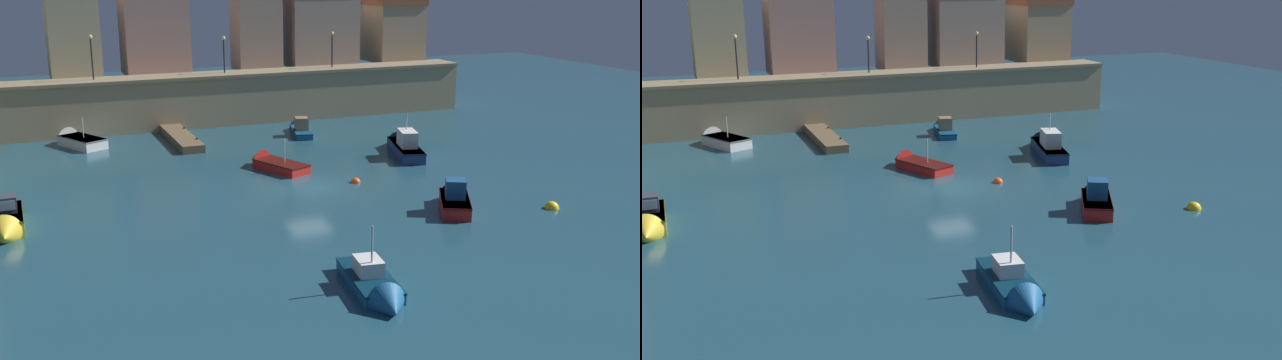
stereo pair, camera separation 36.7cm
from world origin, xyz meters
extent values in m
plane|color=#1E4756|center=(0.00, 0.00, 0.00)|extent=(115.60, 115.60, 0.00)
cube|color=#9E8966|center=(0.00, 20.79, 2.00)|extent=(44.49, 3.04, 3.99)
cube|color=#817053|center=(0.00, 20.79, 4.11)|extent=(44.49, 3.34, 0.24)
cube|color=tan|center=(-10.68, 24.49, 8.06)|extent=(3.92, 4.36, 8.13)
cube|color=tan|center=(-4.17, 24.42, 7.49)|extent=(5.25, 4.22, 6.99)
cube|color=tan|center=(4.56, 23.87, 7.31)|extent=(3.86, 3.13, 6.62)
cube|color=gray|center=(10.73, 24.70, 7.31)|extent=(6.24, 4.79, 6.64)
cube|color=tan|center=(18.43, 25.09, 6.63)|extent=(4.59, 5.56, 5.26)
cube|color=brown|center=(18.43, 25.09, 9.61)|extent=(4.77, 5.78, 0.70)
cube|color=brown|center=(-4.28, 15.12, 0.29)|extent=(1.61, 8.29, 0.58)
cylinder|color=#453725|center=(-3.55, 17.19, 0.35)|extent=(0.20, 0.20, 0.70)
cylinder|color=#453725|center=(-3.55, 13.05, 0.35)|extent=(0.20, 0.20, 0.70)
cylinder|color=black|center=(-9.69, 20.79, 5.80)|extent=(0.12, 0.12, 3.13)
sphere|color=#F9D172|center=(-9.69, 20.79, 7.51)|extent=(0.32, 0.32, 0.32)
cylinder|color=black|center=(0.78, 20.79, 5.58)|extent=(0.12, 0.12, 2.69)
sphere|color=#F9D172|center=(0.78, 20.79, 7.07)|extent=(0.32, 0.32, 0.32)
cylinder|color=black|center=(10.45, 20.79, 5.61)|extent=(0.12, 0.12, 2.76)
sphere|color=#F9D172|center=(10.45, 20.79, 7.14)|extent=(0.32, 0.32, 0.32)
cube|color=silver|center=(-11.29, 16.21, 0.37)|extent=(3.33, 4.19, 0.74)
cone|color=silver|center=(-12.37, 18.32, 0.37)|extent=(2.01, 1.72, 1.71)
cube|color=slate|center=(-11.29, 16.21, 0.70)|extent=(3.39, 4.28, 0.08)
cylinder|color=#B2B2B7|center=(-11.20, 16.04, 1.48)|extent=(0.08, 0.08, 1.47)
cube|color=navy|center=(9.21, 4.97, 0.37)|extent=(3.08, 5.83, 0.75)
cone|color=navy|center=(10.19, 8.29, 0.37)|extent=(1.81, 1.76, 1.47)
cube|color=black|center=(9.21, 4.97, 0.71)|extent=(3.14, 5.95, 0.08)
cube|color=silver|center=(9.10, 4.59, 1.30)|extent=(1.62, 2.26, 1.10)
cube|color=#99B7C6|center=(9.39, 5.57, 1.35)|extent=(0.96, 0.34, 0.66)
cylinder|color=#B2B2B7|center=(9.21, 4.96, 1.86)|extent=(0.08, 0.08, 2.22)
cube|color=red|center=(5.62, -7.01, 0.36)|extent=(3.11, 4.03, 0.72)
cone|color=red|center=(6.75, -4.93, 0.36)|extent=(1.75, 1.60, 1.41)
cube|color=#510B0D|center=(5.62, -7.01, 0.68)|extent=(3.17, 4.11, 0.08)
cube|color=navy|center=(5.63, -6.99, 1.22)|extent=(1.45, 1.46, 1.01)
cube|color=#195689|center=(4.93, 14.07, 0.23)|extent=(2.19, 4.36, 0.46)
cone|color=#195689|center=(5.52, 16.63, 0.23)|extent=(1.45, 1.42, 1.22)
cube|color=#0A1E37|center=(4.93, 14.07, 0.42)|extent=(2.24, 4.45, 0.08)
cube|color=olive|center=(4.87, 13.85, 0.94)|extent=(1.19, 1.28, 0.96)
cube|color=#99B7C6|center=(5.00, 14.38, 0.99)|extent=(0.86, 0.25, 0.57)
cube|color=red|center=(-0.19, 4.36, 0.30)|extent=(2.95, 4.12, 0.60)
cone|color=red|center=(-1.10, 6.55, 0.30)|extent=(1.82, 1.57, 1.53)
cube|color=#430F0C|center=(-0.19, 4.36, 0.56)|extent=(3.00, 4.20, 0.08)
cylinder|color=#B2B2B7|center=(-0.06, 4.06, 1.36)|extent=(0.08, 0.08, 1.53)
cube|color=#195689|center=(-3.01, -14.25, 0.26)|extent=(2.23, 4.39, 0.51)
cone|color=#195689|center=(-3.39, -16.86, 0.26)|extent=(1.71, 1.39, 1.56)
cube|color=#092D3E|center=(-3.01, -14.25, 0.47)|extent=(2.27, 4.48, 0.08)
cube|color=silver|center=(-2.99, -14.07, 0.83)|extent=(1.20, 1.49, 0.64)
cylinder|color=#B2B2B7|center=(-3.05, -14.50, 1.60)|extent=(0.08, 0.08, 2.19)
cube|color=gold|center=(-16.73, -0.82, 0.41)|extent=(1.82, 3.81, 0.83)
cone|color=gold|center=(-16.73, -3.21, 0.41)|extent=(1.72, 1.07, 1.72)
cube|color=#586D14|center=(-16.73, -0.82, 0.79)|extent=(1.85, 3.89, 0.08)
cube|color=#333842|center=(-16.73, -0.71, 1.23)|extent=(1.36, 1.05, 0.81)
cube|color=#99B7C6|center=(-16.73, -1.23, 1.27)|extent=(1.22, 0.06, 0.49)
sphere|color=#EA4C19|center=(3.07, 0.06, 0.00)|extent=(0.61, 0.61, 0.61)
sphere|color=yellow|center=(10.71, -8.67, 0.00)|extent=(0.78, 0.78, 0.78)
camera|label=1|loc=(-15.77, -39.77, 12.50)|focal=42.30mm
camera|label=2|loc=(-15.43, -39.91, 12.50)|focal=42.30mm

